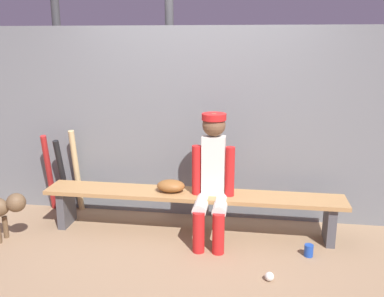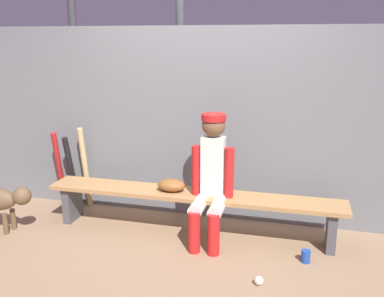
# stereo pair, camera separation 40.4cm
# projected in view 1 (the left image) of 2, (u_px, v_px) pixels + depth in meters

# --- Properties ---
(ground_plane) EXTENTS (30.00, 30.00, 0.00)m
(ground_plane) POSITION_uv_depth(u_px,v_px,m) (192.00, 232.00, 4.27)
(ground_plane) COLOR #937556
(chainlink_fence) EXTENTS (5.29, 0.03, 2.02)m
(chainlink_fence) POSITION_uv_depth(u_px,v_px,m) (199.00, 125.00, 4.46)
(chainlink_fence) COLOR slate
(chainlink_fence) RESTS_ON ground_plane
(dugout_bench) EXTENTS (2.95, 0.36, 0.43)m
(dugout_bench) POSITION_uv_depth(u_px,v_px,m) (192.00, 201.00, 4.18)
(dugout_bench) COLOR #AD7F4C
(dugout_bench) RESTS_ON ground_plane
(player_seated) EXTENTS (0.41, 0.55, 1.22)m
(player_seated) POSITION_uv_depth(u_px,v_px,m) (212.00, 175.00, 3.98)
(player_seated) COLOR silver
(player_seated) RESTS_ON ground_plane
(baseball_glove) EXTENTS (0.28, 0.20, 0.12)m
(baseball_glove) POSITION_uv_depth(u_px,v_px,m) (171.00, 186.00, 4.18)
(baseball_glove) COLOR brown
(baseball_glove) RESTS_ON dugout_bench
(bat_wood_natural) EXTENTS (0.08, 0.18, 0.95)m
(bat_wood_natural) POSITION_uv_depth(u_px,v_px,m) (77.00, 171.00, 4.68)
(bat_wood_natural) COLOR tan
(bat_wood_natural) RESTS_ON ground_plane
(bat_aluminum_black) EXTENTS (0.09, 0.24, 0.85)m
(bat_aluminum_black) POSITION_uv_depth(u_px,v_px,m) (63.00, 176.00, 4.66)
(bat_aluminum_black) COLOR black
(bat_aluminum_black) RESTS_ON ground_plane
(bat_aluminum_red) EXTENTS (0.10, 0.24, 0.90)m
(bat_aluminum_red) POSITION_uv_depth(u_px,v_px,m) (49.00, 173.00, 4.70)
(bat_aluminum_red) COLOR #B22323
(bat_aluminum_red) RESTS_ON ground_plane
(baseball) EXTENTS (0.07, 0.07, 0.07)m
(baseball) POSITION_uv_depth(u_px,v_px,m) (269.00, 276.00, 3.41)
(baseball) COLOR white
(baseball) RESTS_ON ground_plane
(cup_on_ground) EXTENTS (0.08, 0.08, 0.11)m
(cup_on_ground) POSITION_uv_depth(u_px,v_px,m) (309.00, 250.00, 3.79)
(cup_on_ground) COLOR #1E47AD
(cup_on_ground) RESTS_ON ground_plane
(cup_on_bench) EXTENTS (0.08, 0.08, 0.11)m
(cup_on_bench) POSITION_uv_depth(u_px,v_px,m) (210.00, 186.00, 4.20)
(cup_on_bench) COLOR silver
(cup_on_bench) RESTS_ON dugout_bench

